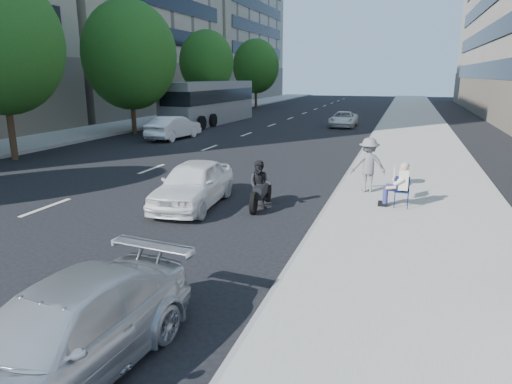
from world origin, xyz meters
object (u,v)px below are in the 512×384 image
at_px(white_sedan_far, 343,119).
at_px(bus, 211,103).
at_px(jogger, 368,165).
at_px(parked_sedan, 60,336).
at_px(motorcycle, 260,187).
at_px(seated_protester, 398,182).
at_px(white_sedan_mid, 174,127).
at_px(white_sedan_near, 193,184).

bearing_deg(white_sedan_far, bus, -176.59).
height_order(white_sedan_far, bus, bus).
bearing_deg(white_sedan_far, jogger, -80.98).
height_order(parked_sedan, motorcycle, motorcycle).
height_order(motorcycle, bus, bus).
distance_m(jogger, motorcycle, 3.76).
distance_m(motorcycle, bus, 24.63).
bearing_deg(jogger, motorcycle, 23.82).
bearing_deg(seated_protester, jogger, 122.56).
bearing_deg(white_sedan_far, parked_sedan, -89.65).
xyz_separation_m(parked_sedan, bus, (-11.09, 30.16, 1.02)).
bearing_deg(white_sedan_mid, jogger, 145.15).
bearing_deg(seated_protester, motorcycle, -166.70).
bearing_deg(bus, white_sedan_near, -65.34).
distance_m(white_sedan_far, motorcycle, 22.70).
relative_size(seated_protester, white_sedan_mid, 0.31).
distance_m(seated_protester, jogger, 1.81).
bearing_deg(jogger, bus, -70.82).
bearing_deg(white_sedan_near, motorcycle, 5.84).
height_order(white_sedan_far, motorcycle, motorcycle).
relative_size(white_sedan_near, bus, 0.33).
relative_size(jogger, parked_sedan, 0.41).
distance_m(jogger, bus, 24.03).
height_order(seated_protester, motorcycle, seated_protester).
distance_m(seated_protester, white_sedan_near, 5.95).
distance_m(white_sedan_near, motorcycle, 2.02).
xyz_separation_m(jogger, white_sedan_far, (-3.46, 20.27, -0.46)).
xyz_separation_m(parked_sedan, white_sedan_mid, (-9.50, 20.87, 0.08)).
xyz_separation_m(parked_sedan, white_sedan_far, (-0.55, 30.91, -0.05)).
distance_m(seated_protester, bus, 25.83).
relative_size(seated_protester, white_sedan_far, 0.32).
relative_size(parked_sedan, white_sedan_near, 1.07).
xyz_separation_m(jogger, motorcycle, (-2.86, -2.42, -0.38)).
bearing_deg(seated_protester, bus, 125.43).
relative_size(white_sedan_mid, white_sedan_far, 1.04).
bearing_deg(seated_protester, white_sedan_near, -167.68).
height_order(white_sedan_near, bus, bus).
bearing_deg(white_sedan_mid, white_sedan_far, -127.07).
relative_size(white_sedan_near, motorcycle, 1.93).
height_order(white_sedan_mid, white_sedan_far, white_sedan_mid).
xyz_separation_m(seated_protester, white_sedan_mid, (-13.38, 11.75, -0.18)).
distance_m(white_sedan_mid, white_sedan_far, 13.45).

